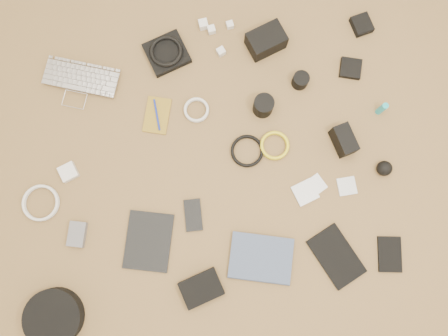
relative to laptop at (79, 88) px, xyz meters
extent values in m
cube|color=brown|center=(0.46, -0.37, -0.03)|extent=(4.00, 4.00, 0.04)
imported|color=#BABABF|center=(0.00, 0.00, 0.00)|extent=(0.34, 0.30, 0.02)
cube|color=black|center=(0.36, 0.07, 0.00)|extent=(0.18, 0.18, 0.03)
torus|color=black|center=(0.36, 0.07, 0.02)|extent=(0.16, 0.16, 0.02)
cube|color=silver|center=(0.54, 0.14, 0.00)|extent=(0.03, 0.03, 0.03)
cube|color=silver|center=(0.52, 0.16, 0.00)|extent=(0.04, 0.04, 0.03)
cube|color=silver|center=(0.62, 0.14, 0.00)|extent=(0.03, 0.03, 0.02)
cube|color=silver|center=(0.56, 0.04, 0.00)|extent=(0.04, 0.04, 0.03)
cube|color=black|center=(0.74, 0.04, 0.03)|extent=(0.16, 0.13, 0.08)
cube|color=black|center=(1.13, 0.05, 0.00)|extent=(0.08, 0.09, 0.03)
cube|color=olive|center=(0.28, -0.16, -0.01)|extent=(0.13, 0.16, 0.01)
cylinder|color=#122499|center=(0.28, -0.16, 0.00)|extent=(0.01, 0.12, 0.01)
torus|color=silver|center=(0.43, -0.17, -0.01)|extent=(0.13, 0.13, 0.01)
cylinder|color=black|center=(0.68, -0.21, 0.03)|extent=(0.09, 0.09, 0.08)
cylinder|color=black|center=(0.84, -0.14, 0.02)|extent=(0.08, 0.08, 0.06)
cube|color=black|center=(1.05, -0.12, 0.00)|extent=(0.10, 0.10, 0.02)
cube|color=silver|center=(-0.08, -0.32, 0.00)|extent=(0.08, 0.08, 0.03)
torus|color=silver|center=(-0.20, -0.41, -0.01)|extent=(0.15, 0.15, 0.01)
torus|color=black|center=(0.59, -0.36, -0.01)|extent=(0.14, 0.14, 0.01)
torus|color=gold|center=(0.69, -0.36, -0.01)|extent=(0.11, 0.11, 0.01)
cube|color=black|center=(0.94, -0.40, 0.03)|extent=(0.08, 0.12, 0.08)
cylinder|color=#1CA5B6|center=(1.11, -0.31, 0.03)|extent=(0.03, 0.03, 0.08)
cube|color=#5C5C61|center=(-0.08, -0.55, 0.00)|extent=(0.08, 0.10, 0.03)
cube|color=black|center=(0.17, -0.63, -0.01)|extent=(0.22, 0.25, 0.01)
cube|color=black|center=(0.35, -0.56, -0.01)|extent=(0.07, 0.12, 0.01)
cube|color=silver|center=(0.77, -0.56, -0.01)|extent=(0.10, 0.10, 0.01)
cube|color=silver|center=(0.81, -0.54, -0.01)|extent=(0.09, 0.09, 0.01)
cube|color=silver|center=(0.93, -0.56, -0.01)|extent=(0.07, 0.07, 0.01)
sphere|color=black|center=(1.07, -0.53, 0.02)|extent=(0.06, 0.06, 0.06)
cylinder|color=black|center=(-0.20, -0.82, 0.02)|extent=(0.23, 0.23, 0.06)
cube|color=black|center=(0.33, -0.83, 0.01)|extent=(0.16, 0.13, 0.04)
imported|color=#3C4A67|center=(0.53, -0.84, 0.00)|extent=(0.26, 0.23, 0.02)
cube|color=black|center=(0.83, -0.81, 0.00)|extent=(0.19, 0.24, 0.01)
cube|color=black|center=(1.02, -0.84, -0.01)|extent=(0.11, 0.14, 0.01)
camera|label=1|loc=(0.44, -0.66, 1.61)|focal=35.00mm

